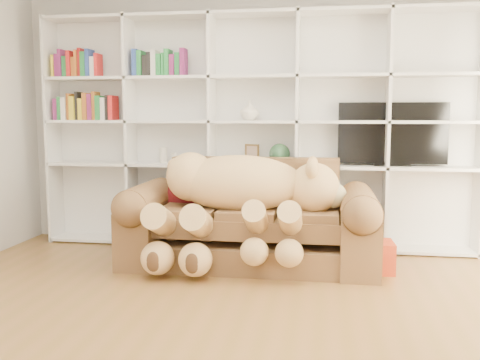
% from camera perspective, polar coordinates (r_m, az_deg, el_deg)
% --- Properties ---
extents(floor, '(5.00, 5.00, 0.00)m').
position_cam_1_polar(floor, '(3.49, -3.59, -16.11)').
color(floor, brown).
rests_on(floor, ground).
extents(wall_back, '(5.00, 0.02, 2.70)m').
position_cam_1_polar(wall_back, '(5.68, 1.78, 6.76)').
color(wall_back, silver).
rests_on(wall_back, floor).
extents(bookshelf, '(4.43, 0.35, 2.40)m').
position_cam_1_polar(bookshelf, '(5.58, -0.86, 6.31)').
color(bookshelf, white).
rests_on(bookshelf, floor).
extents(sofa, '(2.28, 0.98, 0.96)m').
position_cam_1_polar(sofa, '(4.94, 1.10, -4.80)').
color(sofa, brown).
rests_on(sofa, floor).
extents(teddy_bear, '(1.71, 0.94, 0.99)m').
position_cam_1_polar(teddy_bear, '(4.71, -0.16, -1.60)').
color(teddy_bear, '#E2B771').
rests_on(teddy_bear, sofa).
extents(throw_pillow, '(0.46, 0.32, 0.44)m').
position_cam_1_polar(throw_pillow, '(5.15, -5.20, -0.55)').
color(throw_pillow, '#601310').
rests_on(throw_pillow, sofa).
extents(gift_box, '(0.35, 0.33, 0.27)m').
position_cam_1_polar(gift_box, '(4.88, 14.07, -7.91)').
color(gift_box, '#BF3919').
rests_on(gift_box, floor).
extents(tv, '(1.06, 0.18, 0.63)m').
position_cam_1_polar(tv, '(5.53, 15.94, 4.68)').
color(tv, black).
rests_on(tv, bookshelf).
extents(picture_frame, '(0.16, 0.08, 0.20)m').
position_cam_1_polar(picture_frame, '(5.50, 1.29, 2.83)').
color(picture_frame, brown).
rests_on(picture_frame, bookshelf).
extents(green_vase, '(0.21, 0.21, 0.21)m').
position_cam_1_polar(green_vase, '(5.47, 4.24, 2.78)').
color(green_vase, '#2B5436').
rests_on(green_vase, bookshelf).
extents(figurine_tall, '(0.09, 0.09, 0.16)m').
position_cam_1_polar(figurine_tall, '(5.70, -8.18, 2.63)').
color(figurine_tall, beige).
rests_on(figurine_tall, bookshelf).
extents(figurine_short, '(0.07, 0.07, 0.11)m').
position_cam_1_polar(figurine_short, '(5.67, -7.01, 2.37)').
color(figurine_short, beige).
rests_on(figurine_short, bookshelf).
extents(snow_globe, '(0.10, 0.10, 0.10)m').
position_cam_1_polar(snow_globe, '(5.63, -5.42, 2.34)').
color(snow_globe, silver).
rests_on(snow_globe, bookshelf).
extents(shelf_vase, '(0.24, 0.24, 0.20)m').
position_cam_1_polar(shelf_vase, '(5.49, 1.03, 7.43)').
color(shelf_vase, silver).
rests_on(shelf_vase, bookshelf).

